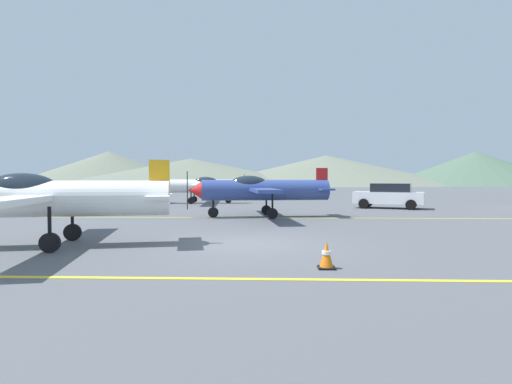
% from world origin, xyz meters
% --- Properties ---
extents(ground_plane, '(400.00, 400.00, 0.00)m').
position_xyz_m(ground_plane, '(0.00, 0.00, 0.00)').
color(ground_plane, '#54565B').
extents(apron_line_near, '(80.00, 0.16, 0.01)m').
position_xyz_m(apron_line_near, '(0.00, -4.09, 0.01)').
color(apron_line_near, yellow).
rests_on(apron_line_near, ground_plane).
extents(apron_line_far, '(80.00, 0.16, 0.01)m').
position_xyz_m(apron_line_far, '(0.00, 7.84, 0.01)').
color(apron_line_far, yellow).
rests_on(apron_line_far, ground_plane).
extents(airplane_near, '(7.21, 8.23, 2.47)m').
position_xyz_m(airplane_near, '(-5.67, -0.64, 1.39)').
color(airplane_near, white).
rests_on(airplane_near, ground_plane).
extents(airplane_mid, '(7.20, 8.25, 2.47)m').
position_xyz_m(airplane_mid, '(0.16, 8.31, 1.39)').
color(airplane_mid, '#33478C').
rests_on(airplane_mid, ground_plane).
extents(airplane_far, '(7.17, 8.25, 2.47)m').
position_xyz_m(airplane_far, '(-4.95, 19.47, 1.39)').
color(airplane_far, white).
rests_on(airplane_far, ground_plane).
extents(car_sedan, '(4.66, 3.29, 1.62)m').
position_xyz_m(car_sedan, '(8.36, 14.55, 0.84)').
color(car_sedan, white).
rests_on(car_sedan, ground_plane).
extents(traffic_cone_front, '(0.36, 0.36, 0.59)m').
position_xyz_m(traffic_cone_front, '(1.87, -3.12, 0.29)').
color(traffic_cone_front, black).
rests_on(traffic_cone_front, ground_plane).
extents(hill_left, '(74.39, 74.39, 13.85)m').
position_xyz_m(hill_left, '(-68.82, 158.57, 6.92)').
color(hill_left, slate).
rests_on(hill_left, ground_plane).
extents(hill_centerleft, '(83.77, 83.77, 8.43)m').
position_xyz_m(hill_centerleft, '(-24.77, 115.70, 4.21)').
color(hill_centerleft, slate).
rests_on(hill_centerleft, ground_plane).
extents(hill_centerright, '(84.41, 84.41, 9.78)m').
position_xyz_m(hill_centerright, '(19.47, 123.17, 4.89)').
color(hill_centerright, slate).
rests_on(hill_centerright, ground_plane).
extents(hill_right, '(52.82, 52.82, 10.12)m').
position_xyz_m(hill_right, '(62.45, 111.35, 5.06)').
color(hill_right, '#4C6651').
rests_on(hill_right, ground_plane).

